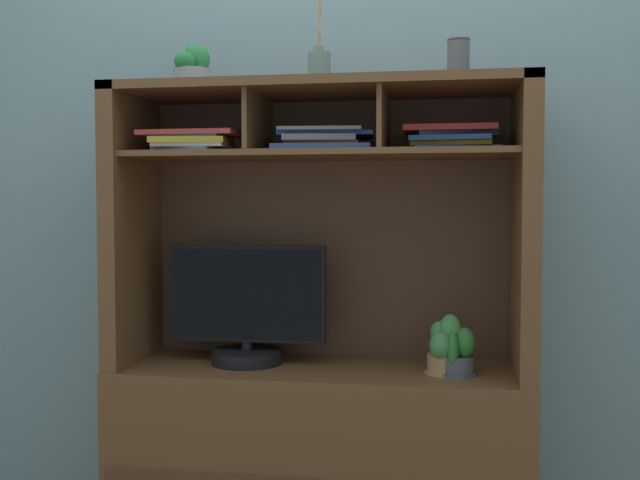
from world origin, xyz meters
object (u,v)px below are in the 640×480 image
(potted_succulent, at_px, (193,71))
(magazine_stack_centre, at_px, (452,138))
(potted_fern, at_px, (444,348))
(ceramic_vase, at_px, (458,59))
(diffuser_bottle, at_px, (319,67))
(magazine_stack_right, at_px, (193,141))
(media_console, at_px, (320,395))
(magazine_stack_left, at_px, (323,141))
(potted_orchid, at_px, (458,353))
(tv_monitor, at_px, (247,313))

(potted_succulent, bearing_deg, magazine_stack_centre, 0.79)
(potted_fern, distance_m, magazine_stack_centre, 0.69)
(ceramic_vase, bearing_deg, diffuser_bottle, -178.93)
(potted_fern, distance_m, magazine_stack_right, 1.09)
(potted_succulent, bearing_deg, media_console, -2.11)
(magazine_stack_left, xyz_separation_m, magazine_stack_centre, (0.43, 0.05, 0.01))
(magazine_stack_right, bearing_deg, potted_orchid, 1.09)
(potted_orchid, height_order, potted_succulent, potted_succulent)
(tv_monitor, relative_size, magazine_stack_centre, 1.77)
(media_console, height_order, tv_monitor, media_console)
(magazine_stack_left, xyz_separation_m, magazine_stack_right, (-0.44, -0.05, 0.00))
(potted_fern, bearing_deg, potted_succulent, 175.72)
(magazine_stack_centre, bearing_deg, tv_monitor, -177.54)
(media_console, xyz_separation_m, diffuser_bottle, (-0.00, -0.02, 1.12))
(tv_monitor, height_order, potted_orchid, tv_monitor)
(magazine_stack_right, bearing_deg, magazine_stack_left, 7.07)
(media_console, distance_m, magazine_stack_right, 0.97)
(potted_orchid, bearing_deg, magazine_stack_left, 175.25)
(magazine_stack_centre, bearing_deg, potted_orchid, -75.26)
(media_console, distance_m, potted_orchid, 0.50)
(tv_monitor, height_order, magazine_stack_right, magazine_stack_right)
(diffuser_bottle, bearing_deg, magazine_stack_right, -173.60)
(media_console, relative_size, magazine_stack_right, 4.61)
(potted_fern, relative_size, magazine_stack_left, 0.58)
(potted_fern, distance_m, potted_succulent, 1.28)
(diffuser_bottle, distance_m, ceramic_vase, 0.46)
(tv_monitor, xyz_separation_m, magazine_stack_centre, (0.70, 0.03, 0.60))
(media_console, height_order, ceramic_vase, ceramic_vase)
(potted_fern, xyz_separation_m, magazine_stack_right, (-0.85, -0.02, 0.68))
(magazine_stack_right, bearing_deg, diffuser_bottle, 6.40)
(potted_fern, distance_m, ceramic_vase, 0.94)
(ceramic_vase, bearing_deg, potted_succulent, 178.03)
(media_console, bearing_deg, potted_orchid, -6.66)
(potted_orchid, height_order, potted_fern, potted_fern)
(media_console, height_order, diffuser_bottle, diffuser_bottle)
(diffuser_bottle, distance_m, potted_succulent, 0.46)
(potted_fern, xyz_separation_m, potted_succulent, (-0.88, 0.07, 0.94))
(tv_monitor, distance_m, magazine_stack_right, 0.62)
(ceramic_vase, bearing_deg, magazine_stack_left, -179.75)
(media_console, distance_m, tv_monitor, 0.38)
(potted_orchid, bearing_deg, magazine_stack_centre, 104.74)
(magazine_stack_left, bearing_deg, magazine_stack_right, -172.93)
(potted_orchid, xyz_separation_m, potted_succulent, (-0.92, 0.07, 0.95))
(potted_fern, distance_m, diffuser_bottle, 1.02)
(magazine_stack_right, relative_size, diffuser_bottle, 1.12)
(media_console, height_order, magazine_stack_right, media_console)
(potted_orchid, xyz_separation_m, magazine_stack_right, (-0.89, -0.02, 0.70))
(potted_orchid, distance_m, magazine_stack_left, 0.83)
(tv_monitor, bearing_deg, potted_orchid, -4.20)
(magazine_stack_right, bearing_deg, media_console, 9.45)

